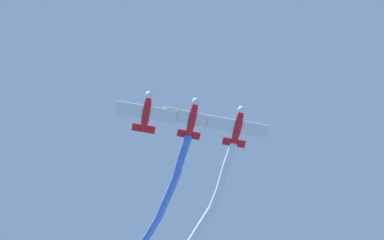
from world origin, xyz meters
TOP-DOWN VIEW (x-y plane):
  - airplane_lead at (9.51, -10.08)m, footprint 5.89×6.62m
  - airplane_left_wing at (6.09, -5.75)m, footprint 5.91×6.57m
  - smoke_trail_left_wing at (-2.05, -13.91)m, footprint 12.62×14.46m
  - airplane_right_wing at (2.68, -1.43)m, footprint 5.89×6.61m
  - smoke_trail_right_wing at (-6.49, -11.81)m, footprint 13.98×19.45m

SIDE VIEW (x-z plane):
  - smoke_trail_right_wing at x=-6.49m, z-range 75.72..78.32m
  - airplane_lead at x=9.51m, z-range 77.03..78.85m
  - airplane_right_wing at x=2.68m, z-range 77.03..78.85m
  - airplane_left_wing at x=6.09m, z-range 77.33..79.15m
  - smoke_trail_left_wing at x=-2.05m, z-range 77.64..80.77m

